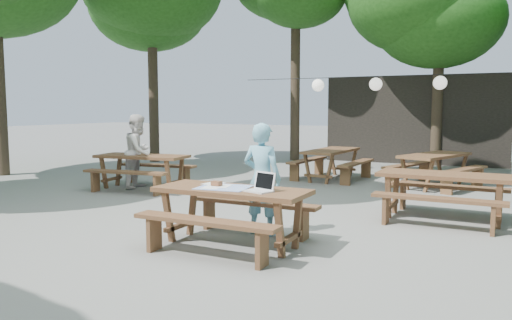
{
  "coord_description": "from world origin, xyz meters",
  "views": [
    {
      "loc": [
        2.91,
        -7.26,
        1.78
      ],
      "look_at": [
        -0.21,
        -1.03,
        1.05
      ],
      "focal_mm": 35.0,
      "sensor_mm": 36.0,
      "label": 1
    }
  ],
  "objects_px": {
    "woman": "(262,179)",
    "second_person": "(139,151)",
    "main_picnic_table": "(232,216)",
    "picnic_table_nw": "(142,171)"
  },
  "relations": [
    {
      "from": "woman",
      "to": "second_person",
      "type": "xyz_separation_m",
      "value": [
        -4.24,
        2.46,
        0.03
      ]
    },
    {
      "from": "main_picnic_table",
      "to": "picnic_table_nw",
      "type": "distance_m",
      "value": 5.03
    },
    {
      "from": "main_picnic_table",
      "to": "second_person",
      "type": "distance_m",
      "value": 5.23
    },
    {
      "from": "picnic_table_nw",
      "to": "second_person",
      "type": "bearing_deg",
      "value": 143.12
    },
    {
      "from": "woman",
      "to": "second_person",
      "type": "distance_m",
      "value": 4.9
    },
    {
      "from": "woman",
      "to": "second_person",
      "type": "relative_size",
      "value": 0.96
    },
    {
      "from": "main_picnic_table",
      "to": "woman",
      "type": "xyz_separation_m",
      "value": [
        0.09,
        0.7,
        0.4
      ]
    },
    {
      "from": "main_picnic_table",
      "to": "picnic_table_nw",
      "type": "height_order",
      "value": "same"
    },
    {
      "from": "picnic_table_nw",
      "to": "second_person",
      "type": "xyz_separation_m",
      "value": [
        -0.16,
        0.09,
        0.43
      ]
    },
    {
      "from": "second_person",
      "to": "woman",
      "type": "bearing_deg",
      "value": -133.28
    }
  ]
}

